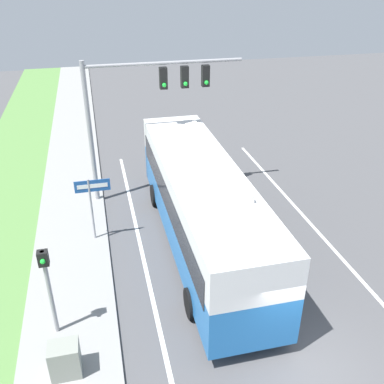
% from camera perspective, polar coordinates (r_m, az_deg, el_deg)
% --- Properties ---
extents(ground_plane, '(80.00, 80.00, 0.00)m').
position_cam_1_polar(ground_plane, '(13.09, 14.15, -20.87)').
color(ground_plane, '#4C4C4F').
extents(bus, '(2.73, 11.50, 3.58)m').
position_cam_1_polar(bus, '(15.74, 1.22, -1.19)').
color(bus, '#236BB7').
rests_on(bus, ground_plane).
extents(signal_gantry, '(6.76, 0.41, 6.33)m').
position_cam_1_polar(signal_gantry, '(18.63, -6.53, 12.35)').
color(signal_gantry, '#939399').
rests_on(signal_gantry, ground_plane).
extents(pedestrian_signal, '(0.28, 0.34, 2.98)m').
position_cam_1_polar(pedestrian_signal, '(12.63, -18.72, -11.01)').
color(pedestrian_signal, '#939399').
rests_on(pedestrian_signal, ground_plane).
extents(street_sign, '(1.31, 0.08, 2.70)m').
position_cam_1_polar(street_sign, '(16.53, -13.17, -0.74)').
color(street_sign, '#939399').
rests_on(street_sign, ground_plane).
extents(utility_cabinet, '(0.78, 0.62, 0.98)m').
position_cam_1_polar(utility_cabinet, '(12.39, -16.58, -20.62)').
color(utility_cabinet, gray).
rests_on(utility_cabinet, sidewalk).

